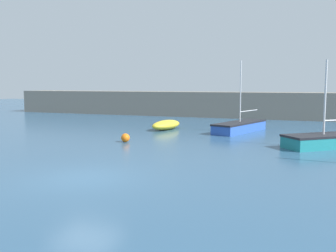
{
  "coord_description": "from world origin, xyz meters",
  "views": [
    {
      "loc": [
        7.81,
        -11.84,
        3.53
      ],
      "look_at": [
        -0.61,
        10.55,
        0.84
      ],
      "focal_mm": 40.0,
      "sensor_mm": 36.0,
      "label": 1
    }
  ],
  "objects_px": {
    "open_tender_yellow": "(166,125)",
    "sailboat_tall_mast": "(240,127)",
    "mooring_buoy_orange": "(125,138)",
    "sailboat_short_mast": "(323,140)"
  },
  "relations": [
    {
      "from": "open_tender_yellow",
      "to": "sailboat_tall_mast",
      "type": "distance_m",
      "value": 5.66
    },
    {
      "from": "open_tender_yellow",
      "to": "sailboat_short_mast",
      "type": "bearing_deg",
      "value": -102.49
    },
    {
      "from": "sailboat_short_mast",
      "to": "mooring_buoy_orange",
      "type": "height_order",
      "value": "sailboat_short_mast"
    },
    {
      "from": "open_tender_yellow",
      "to": "mooring_buoy_orange",
      "type": "xyz_separation_m",
      "value": [
        -0.06,
        -6.84,
        -0.1
      ]
    },
    {
      "from": "open_tender_yellow",
      "to": "sailboat_tall_mast",
      "type": "height_order",
      "value": "sailboat_tall_mast"
    },
    {
      "from": "sailboat_tall_mast",
      "to": "mooring_buoy_orange",
      "type": "xyz_separation_m",
      "value": [
        -5.69,
        -7.47,
        -0.12
      ]
    },
    {
      "from": "sailboat_tall_mast",
      "to": "mooring_buoy_orange",
      "type": "bearing_deg",
      "value": -19.65
    },
    {
      "from": "open_tender_yellow",
      "to": "mooring_buoy_orange",
      "type": "height_order",
      "value": "open_tender_yellow"
    },
    {
      "from": "open_tender_yellow",
      "to": "sailboat_short_mast",
      "type": "xyz_separation_m",
      "value": [
        11.19,
        -4.74,
        0.03
      ]
    },
    {
      "from": "mooring_buoy_orange",
      "to": "sailboat_short_mast",
      "type": "bearing_deg",
      "value": 10.55
    }
  ]
}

